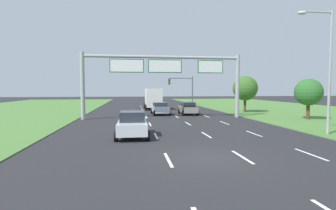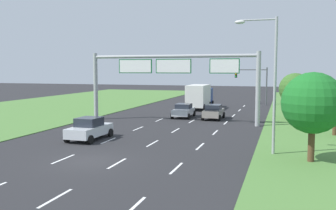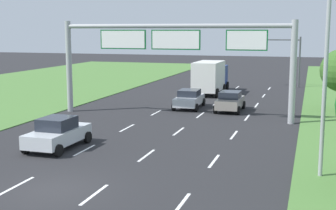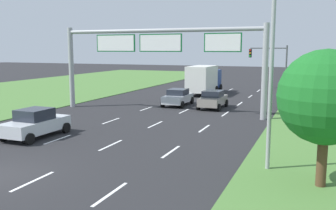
% 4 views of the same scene
% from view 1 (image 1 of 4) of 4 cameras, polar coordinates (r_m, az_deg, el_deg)
% --- Properties ---
extents(ground_plane, '(200.00, 200.00, 0.00)m').
position_cam_1_polar(ground_plane, '(12.39, 8.26, -11.40)').
color(ground_plane, '#262628').
extents(lane_dashes_inner_left, '(0.14, 56.40, 0.01)m').
position_cam_1_polar(lane_dashes_inner_left, '(20.80, -3.37, -5.29)').
color(lane_dashes_inner_left, white).
rests_on(lane_dashes_inner_left, ground_plane).
extents(lane_dashes_inner_right, '(0.14, 56.40, 0.01)m').
position_cam_1_polar(lane_dashes_inner_right, '(21.36, 6.07, -5.07)').
color(lane_dashes_inner_right, white).
rests_on(lane_dashes_inner_right, ground_plane).
extents(lane_dashes_slip, '(0.14, 56.40, 0.01)m').
position_cam_1_polar(lane_dashes_slip, '(22.45, 14.80, -4.75)').
color(lane_dashes_slip, white).
rests_on(lane_dashes_slip, ground_plane).
extents(car_near_red, '(2.21, 4.25, 1.69)m').
position_cam_1_polar(car_near_red, '(17.68, -7.76, -4.18)').
color(car_near_red, silver).
rests_on(car_near_red, ground_plane).
extents(car_lead_silver, '(1.99, 3.91, 1.56)m').
position_cam_1_polar(car_lead_silver, '(32.72, 4.37, -0.69)').
color(car_lead_silver, gray).
rests_on(car_lead_silver, ground_plane).
extents(car_mid_lane, '(2.18, 4.25, 1.52)m').
position_cam_1_polar(car_mid_lane, '(32.62, -1.71, -0.73)').
color(car_mid_lane, silver).
rests_on(car_mid_lane, ground_plane).
extents(box_truck, '(2.72, 7.26, 3.26)m').
position_cam_1_polar(box_truck, '(41.66, -3.33, 1.51)').
color(box_truck, navy).
rests_on(box_truck, ground_plane).
extents(sign_gantry, '(17.24, 0.44, 7.00)m').
position_cam_1_polar(sign_gantry, '(28.36, -0.96, 7.13)').
color(sign_gantry, '#9EA0A5').
rests_on(sign_gantry, ground_plane).
extents(traffic_light_mast, '(4.76, 0.49, 5.60)m').
position_cam_1_polar(traffic_light_mast, '(50.46, 3.19, 4.27)').
color(traffic_light_mast, '#47494F').
rests_on(traffic_light_mast, ground_plane).
extents(street_lamp, '(2.61, 0.32, 8.50)m').
position_cam_1_polar(street_lamp, '(21.08, 31.03, 8.17)').
color(street_lamp, '#9EA0A5').
rests_on(street_lamp, ground_plane).
extents(roadside_tree_mid, '(2.77, 2.77, 4.25)m').
position_cam_1_polar(roadside_tree_mid, '(30.58, 28.27, 2.45)').
color(roadside_tree_mid, '#513823').
rests_on(roadside_tree_mid, ground_plane).
extents(roadside_tree_far, '(3.31, 3.31, 4.94)m').
position_cam_1_polar(roadside_tree_far, '(36.89, 16.45, 3.49)').
color(roadside_tree_far, '#513823').
rests_on(roadside_tree_far, ground_plane).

